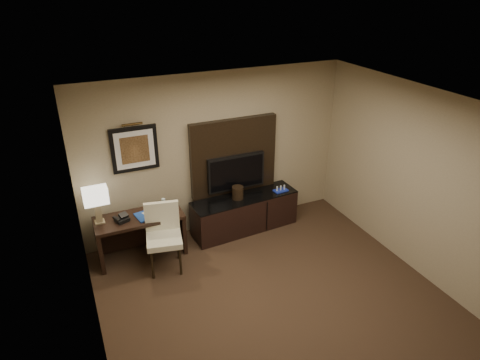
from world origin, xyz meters
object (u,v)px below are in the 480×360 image
desk_chair (164,239)px  credenza (245,213)px  tv (236,172)px  minibar_tray (281,189)px  water_bottle (164,204)px  desk (141,236)px  ice_bucket (238,193)px  desk_phone (122,218)px  table_lamp (97,207)px

desk_chair → credenza: bearing=30.4°
tv → minibar_tray: 0.85m
desk_chair → water_bottle: size_ratio=5.89×
desk_chair → minibar_tray: size_ratio=4.32×
desk → ice_bucket: 1.71m
tv → ice_bucket: size_ratio=4.66×
tv → desk_chair: size_ratio=0.95×
desk_chair → desk_phone: bearing=150.5°
table_lamp → tv: bearing=4.3°
desk → tv: 1.86m
desk → table_lamp: table_lamp is taller
water_bottle → tv: bearing=7.4°
desk_chair → minibar_tray: (2.19, 0.47, 0.15)m
minibar_tray → credenza: bearing=175.0°
credenza → desk: bearing=177.7°
water_bottle → minibar_tray: water_bottle is taller
tv → water_bottle: tv is taller
water_bottle → minibar_tray: 2.04m
credenza → water_bottle: size_ratio=10.24×
tv → desk_phone: (-1.97, -0.27, -0.27)m
desk_chair → table_lamp: 1.07m
tv → desk_phone: bearing=-172.1°
credenza → desk_chair: (-1.54, -0.52, 0.21)m
credenza → ice_bucket: (-0.13, -0.00, 0.42)m
credenza → tv: tv is taller
credenza → desk_phone: size_ratio=9.96×
desk → desk_chair: desk_chair is taller
tv → desk_chair: 1.70m
tv → table_lamp: (-2.28, -0.17, -0.05)m
credenza → desk_chair: 1.64m
credenza → minibar_tray: bearing=-8.9°
credenza → water_bottle: (-1.38, 0.02, 0.48)m
desk_phone → minibar_tray: 2.70m
desk_phone → ice_bucket: size_ratio=0.86×
desk → tv: tv is taller
credenza → minibar_tray: size_ratio=7.51×
credenza → ice_bucket: size_ratio=8.53×
desk_phone → desk: bearing=-12.4°
desk_chair → table_lamp: table_lamp is taller
table_lamp → desk: bearing=-6.9°
ice_bucket → table_lamp: bearing=179.5°
minibar_tray → table_lamp: bearing=178.6°
tv → water_bottle: size_ratio=5.59×
tv → ice_bucket: tv is taller
water_bottle → desk_phone: bearing=-171.2°
desk_phone → credenza: bearing=-17.6°
desk_phone → water_bottle: bearing=-11.0°
minibar_tray → water_bottle: bearing=177.8°
ice_bucket → minibar_tray: ice_bucket is taller
credenza → table_lamp: size_ratio=3.49×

